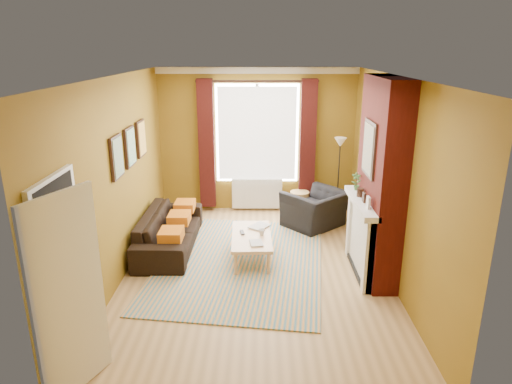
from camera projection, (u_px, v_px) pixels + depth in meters
ground at (256, 271)px, 6.73m from camera, size 5.50×5.50×0.00m
room_walls at (299, 176)px, 6.57m from camera, size 3.82×5.54×2.83m
striped_rug at (241, 262)px, 7.00m from camera, size 2.84×3.65×0.02m
sofa at (170, 230)px, 7.45m from camera, size 0.82×2.07×0.60m
armchair at (315, 209)px, 8.31m from camera, size 1.36×1.35×0.67m
coffee_table at (251, 238)px, 7.02m from camera, size 0.64×1.22×0.40m
wicker_stool at (300, 203)px, 8.94m from camera, size 0.44×0.44×0.47m
floor_lamp at (340, 155)px, 8.53m from camera, size 0.30×0.30×1.56m
book_a at (250, 243)px, 6.68m from camera, size 0.22×0.27×0.02m
book_b at (254, 225)px, 7.39m from camera, size 0.39×0.41×0.03m
mug at (262, 232)px, 7.00m from camera, size 0.11×0.11×0.09m
tv_remote at (242, 232)px, 7.08m from camera, size 0.08×0.18×0.02m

